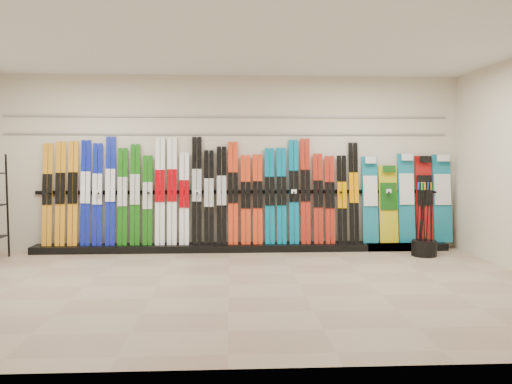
{
  "coord_description": "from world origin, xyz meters",
  "views": [
    {
      "loc": [
        0.03,
        -6.17,
        1.6
      ],
      "look_at": [
        0.39,
        1.0,
        1.1
      ],
      "focal_mm": 35.0,
      "sensor_mm": 36.0,
      "label": 1
    }
  ],
  "objects": [
    {
      "name": "floor",
      "position": [
        0.0,
        0.0,
        0.0
      ],
      "size": [
        8.0,
        8.0,
        0.0
      ],
      "primitive_type": "plane",
      "color": "gray",
      "rests_on": "ground"
    },
    {
      "name": "back_wall",
      "position": [
        0.0,
        2.5,
        1.5
      ],
      "size": [
        8.0,
        0.0,
        8.0
      ],
      "primitive_type": "plane",
      "rotation": [
        1.57,
        0.0,
        0.0
      ],
      "color": "beige",
      "rests_on": "floor"
    },
    {
      "name": "ceiling",
      "position": [
        0.0,
        0.0,
        3.0
      ],
      "size": [
        8.0,
        8.0,
        0.0
      ],
      "primitive_type": "plane",
      "rotation": [
        3.14,
        0.0,
        0.0
      ],
      "color": "silver",
      "rests_on": "back_wall"
    },
    {
      "name": "ski_rack_base",
      "position": [
        0.22,
        2.28,
        0.06
      ],
      "size": [
        8.0,
        0.4,
        0.12
      ],
      "primitive_type": "cube",
      "color": "black",
      "rests_on": "floor"
    },
    {
      "name": "skis",
      "position": [
        -0.49,
        2.34,
        0.96
      ],
      "size": [
        5.38,
        0.25,
        1.84
      ],
      "color": "orange",
      "rests_on": "ski_rack_base"
    },
    {
      "name": "snowboards",
      "position": [
        3.12,
        2.35,
        0.86
      ],
      "size": [
        1.58,
        0.24,
        1.55
      ],
      "color": "#14728C",
      "rests_on": "ski_rack_base"
    },
    {
      "name": "pole_bin",
      "position": [
        3.16,
        1.69,
        0.12
      ],
      "size": [
        0.4,
        0.4,
        0.25
      ],
      "primitive_type": "cylinder",
      "color": "black",
      "rests_on": "floor"
    },
    {
      "name": "ski_poles",
      "position": [
        3.14,
        1.67,
        0.61
      ],
      "size": [
        0.21,
        0.29,
        1.18
      ],
      "color": "black",
      "rests_on": "pole_bin"
    },
    {
      "name": "slatwall_rail_0",
      "position": [
        0.0,
        2.48,
        2.0
      ],
      "size": [
        7.6,
        0.02,
        0.03
      ],
      "primitive_type": "cube",
      "color": "gray",
      "rests_on": "back_wall"
    },
    {
      "name": "slatwall_rail_1",
      "position": [
        0.0,
        2.48,
        2.3
      ],
      "size": [
        7.6,
        0.02,
        0.03
      ],
      "primitive_type": "cube",
      "color": "gray",
      "rests_on": "back_wall"
    }
  ]
}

